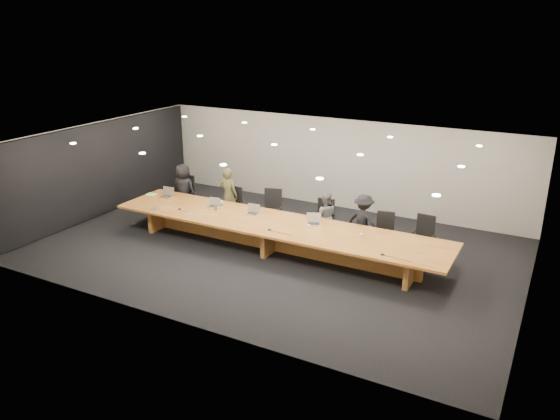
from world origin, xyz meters
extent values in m
plane|color=black|center=(0.00, 0.00, 0.00)|extent=(12.00, 12.00, 0.00)
cube|color=#B4ADA4|center=(0.00, 4.00, 1.40)|extent=(12.00, 0.02, 2.80)
cube|color=black|center=(-5.94, 0.00, 1.37)|extent=(0.08, 7.84, 2.74)
cube|color=brown|center=(0.00, 0.00, 0.72)|extent=(9.00, 1.80, 0.06)
cube|color=brown|center=(0.00, 0.00, 0.34)|extent=(7.65, 0.15, 0.69)
cube|color=brown|center=(-3.60, 0.00, 0.34)|extent=(0.12, 1.26, 0.69)
cube|color=brown|center=(0.00, 0.00, 0.34)|extent=(0.12, 1.26, 0.69)
cube|color=brown|center=(3.60, 0.00, 0.34)|extent=(0.12, 1.26, 0.69)
imported|color=black|center=(-3.75, 1.13, 0.78)|extent=(0.79, 0.54, 1.57)
imported|color=#3F3D22|center=(-2.20, 1.23, 0.81)|extent=(0.60, 0.40, 1.62)
imported|color=#575759|center=(0.85, 1.25, 0.67)|extent=(0.79, 0.71, 1.33)
imported|color=black|center=(1.92, 1.26, 0.72)|extent=(1.01, 0.71, 1.43)
cylinder|color=#ABBBB8|center=(-1.79, 0.27, 0.86)|extent=(0.08, 0.08, 0.22)
cylinder|color=brown|center=(-1.86, 0.09, 0.80)|extent=(0.10, 0.10, 0.11)
cone|color=white|center=(0.92, 0.10, 0.79)|extent=(0.08, 0.08, 0.08)
cone|color=silver|center=(2.28, 0.11, 0.80)|extent=(0.09, 0.09, 0.10)
cube|color=silver|center=(-4.35, 0.35, 0.76)|extent=(0.28, 0.23, 0.02)
cube|color=#4DC434|center=(-4.35, 0.35, 0.78)|extent=(0.17, 0.10, 0.03)
cube|color=#A8A7AC|center=(-3.39, -0.63, 0.76)|extent=(0.23, 0.20, 0.03)
cone|color=black|center=(-2.77, -0.31, 0.76)|extent=(0.15, 0.15, 0.03)
cone|color=black|center=(0.13, -0.50, 0.76)|extent=(0.15, 0.15, 0.03)
cone|color=black|center=(3.05, -0.63, 0.76)|extent=(0.11, 0.11, 0.03)
camera|label=1|loc=(6.25, -11.36, 5.63)|focal=35.00mm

